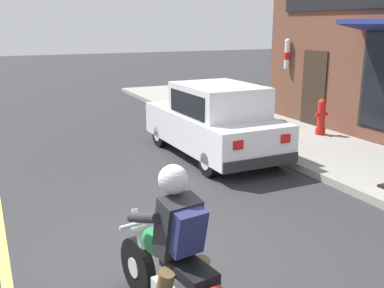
{
  "coord_description": "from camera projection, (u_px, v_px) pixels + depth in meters",
  "views": [
    {
      "loc": [
        -1.81,
        -4.55,
        2.76
      ],
      "look_at": [
        1.07,
        1.59,
        0.95
      ],
      "focal_mm": 42.0,
      "sensor_mm": 36.0,
      "label": 1
    }
  ],
  "objects": [
    {
      "name": "trash_bin",
      "position": [
        253.0,
        102.0,
        12.77
      ],
      "size": [
        0.56,
        0.56,
        0.98
      ],
      "color": "#23512D",
      "rests_on": "sidewalk_curb"
    },
    {
      "name": "ground_plane",
      "position": [
        168.0,
        260.0,
        5.43
      ],
      "size": [
        80.0,
        80.0,
        0.0
      ],
      "primitive_type": "plane",
      "color": "#2B2B2D"
    },
    {
      "name": "sidewalk_curb",
      "position": [
        319.0,
        149.0,
        10.04
      ],
      "size": [
        2.6,
        22.0,
        0.14
      ],
      "primitive_type": "cube",
      "color": "gray",
      "rests_on": "ground"
    },
    {
      "name": "motorcycle_with_rider",
      "position": [
        173.0,
        265.0,
        4.02
      ],
      "size": [
        0.65,
        2.01,
        1.62
      ],
      "color": "black",
      "rests_on": "ground"
    },
    {
      "name": "fire_hydrant",
      "position": [
        321.0,
        117.0,
        10.95
      ],
      "size": [
        0.36,
        0.24,
        0.88
      ],
      "color": "red",
      "rests_on": "sidewalk_curb"
    },
    {
      "name": "car_hatchback",
      "position": [
        214.0,
        121.0,
        9.53
      ],
      "size": [
        1.7,
        3.81,
        1.57
      ],
      "color": "black",
      "rests_on": "ground"
    }
  ]
}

